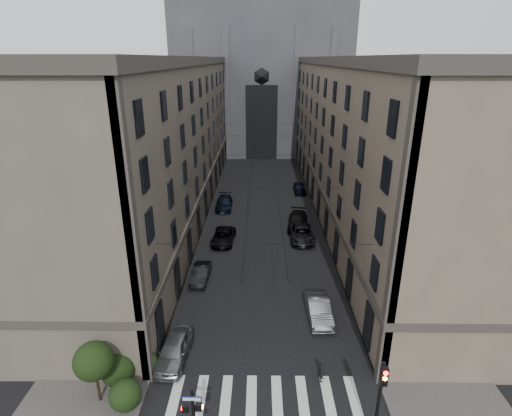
{
  "coord_description": "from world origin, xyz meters",
  "views": [
    {
      "loc": [
        -0.31,
        -13.1,
        18.69
      ],
      "look_at": [
        -0.55,
        11.83,
        9.29
      ],
      "focal_mm": 28.0,
      "sensor_mm": 36.0,
      "label": 1
    }
  ],
  "objects_px": {
    "car_left_near": "(174,350)",
    "car_left_midfar": "(223,237)",
    "gothic_tower": "(262,62)",
    "pedestrian_signal_left": "(193,416)",
    "car_left_far": "(224,203)",
    "pedestrian": "(323,370)",
    "car_right_midfar": "(298,221)",
    "traffic_light_right": "(380,395)",
    "car_left_midnear": "(201,274)",
    "car_right_midnear": "(301,233)",
    "car_right_near": "(318,309)",
    "car_right_far": "(300,188)"
  },
  "relations": [
    {
      "from": "car_left_far",
      "to": "car_left_near",
      "type": "bearing_deg",
      "value": -92.12
    },
    {
      "from": "pedestrian_signal_left",
      "to": "car_right_midnear",
      "type": "height_order",
      "value": "pedestrian_signal_left"
    },
    {
      "from": "gothic_tower",
      "to": "car_left_midnear",
      "type": "xyz_separation_m",
      "value": [
        -5.55,
        -56.94,
        -17.14
      ]
    },
    {
      "from": "car_right_far",
      "to": "pedestrian_signal_left",
      "type": "bearing_deg",
      "value": -102.52
    },
    {
      "from": "car_right_midnear",
      "to": "car_right_far",
      "type": "height_order",
      "value": "car_right_midnear"
    },
    {
      "from": "gothic_tower",
      "to": "pedestrian_signal_left",
      "type": "distance_m",
      "value": 75.15
    },
    {
      "from": "gothic_tower",
      "to": "car_left_far",
      "type": "xyz_separation_m",
      "value": [
        -5.01,
        -38.58,
        -17.06
      ]
    },
    {
      "from": "pedestrian",
      "to": "car_right_midfar",
      "type": "bearing_deg",
      "value": 21.0
    },
    {
      "from": "car_left_midnear",
      "to": "car_right_near",
      "type": "relative_size",
      "value": 0.85
    },
    {
      "from": "traffic_light_right",
      "to": "pedestrian",
      "type": "distance_m",
      "value": 5.4
    },
    {
      "from": "pedestrian_signal_left",
      "to": "car_left_midfar",
      "type": "bearing_deg",
      "value": 91.61
    },
    {
      "from": "car_right_midfar",
      "to": "pedestrian",
      "type": "height_order",
      "value": "car_right_midfar"
    },
    {
      "from": "pedestrian_signal_left",
      "to": "gothic_tower",
      "type": "bearing_deg",
      "value": 87.26
    },
    {
      "from": "car_left_near",
      "to": "car_left_midfar",
      "type": "xyz_separation_m",
      "value": [
        1.7,
        17.87,
        -0.09
      ]
    },
    {
      "from": "car_left_near",
      "to": "car_left_far",
      "type": "bearing_deg",
      "value": 91.93
    },
    {
      "from": "pedestrian",
      "to": "traffic_light_right",
      "type": "bearing_deg",
      "value": -132.53
    },
    {
      "from": "gothic_tower",
      "to": "pedestrian_signal_left",
      "type": "bearing_deg",
      "value": -92.74
    },
    {
      "from": "car_left_midfar",
      "to": "car_left_far",
      "type": "bearing_deg",
      "value": 98.49
    },
    {
      "from": "car_left_midfar",
      "to": "car_left_far",
      "type": "xyz_separation_m",
      "value": [
        -0.81,
        10.51,
        0.06
      ]
    },
    {
      "from": "car_left_midnear",
      "to": "car_right_midfar",
      "type": "height_order",
      "value": "car_right_midfar"
    },
    {
      "from": "car_left_near",
      "to": "car_left_far",
      "type": "xyz_separation_m",
      "value": [
        0.89,
        28.38,
        -0.03
      ]
    },
    {
      "from": "traffic_light_right",
      "to": "car_left_far",
      "type": "distance_m",
      "value": 36.14
    },
    {
      "from": "car_left_near",
      "to": "car_right_midfar",
      "type": "xyz_separation_m",
      "value": [
        10.1,
        22.04,
        0.03
      ]
    },
    {
      "from": "car_left_far",
      "to": "car_right_far",
      "type": "relative_size",
      "value": 1.22
    },
    {
      "from": "gothic_tower",
      "to": "car_right_midfar",
      "type": "relative_size",
      "value": 10.5
    },
    {
      "from": "pedestrian",
      "to": "car_left_midfar",
      "type": "bearing_deg",
      "value": 44.13
    },
    {
      "from": "car_left_near",
      "to": "car_right_far",
      "type": "bearing_deg",
      "value": 75.59
    },
    {
      "from": "car_left_near",
      "to": "traffic_light_right",
      "type": "bearing_deg",
      "value": -24.13
    },
    {
      "from": "gothic_tower",
      "to": "car_right_midfar",
      "type": "xyz_separation_m",
      "value": [
        4.2,
        -44.92,
        -17.0
      ]
    },
    {
      "from": "car_left_far",
      "to": "car_right_far",
      "type": "distance_m",
      "value": 12.55
    },
    {
      "from": "car_right_midnear",
      "to": "car_right_far",
      "type": "relative_size",
      "value": 1.32
    },
    {
      "from": "traffic_light_right",
      "to": "car_right_midfar",
      "type": "height_order",
      "value": "traffic_light_right"
    },
    {
      "from": "car_left_near",
      "to": "car_left_midnear",
      "type": "height_order",
      "value": "car_left_near"
    },
    {
      "from": "traffic_light_right",
      "to": "car_left_midnear",
      "type": "xyz_separation_m",
      "value": [
        -11.15,
        16.1,
        -2.63
      ]
    },
    {
      "from": "gothic_tower",
      "to": "car_left_midfar",
      "type": "bearing_deg",
      "value": -94.89
    },
    {
      "from": "car_left_near",
      "to": "car_right_midnear",
      "type": "relative_size",
      "value": 0.82
    },
    {
      "from": "car_left_midnear",
      "to": "pedestrian",
      "type": "distance_m",
      "value": 14.89
    },
    {
      "from": "car_right_far",
      "to": "car_left_midfar",
      "type": "bearing_deg",
      "value": -119.81
    },
    {
      "from": "gothic_tower",
      "to": "car_left_far",
      "type": "height_order",
      "value": "gothic_tower"
    },
    {
      "from": "car_left_near",
      "to": "car_right_midnear",
      "type": "distance_m",
      "value": 21.21
    },
    {
      "from": "traffic_light_right",
      "to": "car_left_midfar",
      "type": "height_order",
      "value": "traffic_light_right"
    },
    {
      "from": "car_left_midnear",
      "to": "pedestrian",
      "type": "xyz_separation_m",
      "value": [
        9.13,
        -11.76,
        0.12
      ]
    },
    {
      "from": "car_left_near",
      "to": "car_left_far",
      "type": "relative_size",
      "value": 0.89
    },
    {
      "from": "traffic_light_right",
      "to": "car_right_midnear",
      "type": "height_order",
      "value": "traffic_light_right"
    },
    {
      "from": "car_left_far",
      "to": "pedestrian",
      "type": "height_order",
      "value": "pedestrian"
    },
    {
      "from": "pedestrian_signal_left",
      "to": "car_left_far",
      "type": "height_order",
      "value": "pedestrian_signal_left"
    },
    {
      "from": "car_right_near",
      "to": "car_right_midnear",
      "type": "bearing_deg",
      "value": 87.67
    },
    {
      "from": "car_left_midnear",
      "to": "car_left_midfar",
      "type": "relative_size",
      "value": 0.82
    },
    {
      "from": "traffic_light_right",
      "to": "car_right_far",
      "type": "xyz_separation_m",
      "value": [
        -0.0,
        41.16,
        -2.58
      ]
    },
    {
      "from": "car_right_midnear",
      "to": "pedestrian",
      "type": "height_order",
      "value": "pedestrian"
    }
  ]
}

